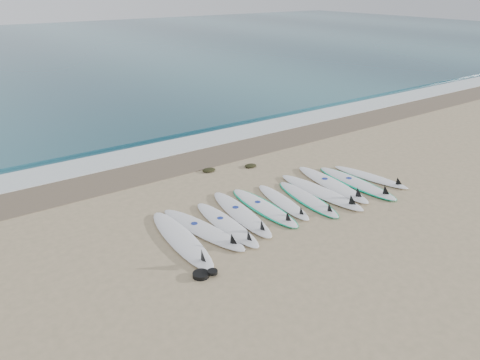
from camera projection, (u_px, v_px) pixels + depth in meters
ground at (285, 204)px, 11.77m from camera, size 120.00×120.00×0.00m
ocean at (10, 53)px, 36.05m from camera, size 120.00×55.00×0.03m
wet_sand_band at (201, 158)px, 14.83m from camera, size 120.00×1.80×0.01m
foam_band at (179, 146)px, 15.87m from camera, size 120.00×1.40×0.04m
wave_crest at (159, 134)px, 16.98m from camera, size 120.00×1.00×0.10m
surfboard_0 at (183, 240)px, 10.02m from camera, size 0.86×2.94×0.37m
surfboard_1 at (204, 230)px, 10.44m from camera, size 1.00×2.75×0.34m
surfboard_2 at (228, 225)px, 10.67m from camera, size 0.64×2.58×0.33m
surfboard_3 at (242, 214)px, 11.14m from camera, size 0.91×2.77×0.35m
surfboard_4 at (265, 207)px, 11.49m from camera, size 0.69×2.58×0.33m
surfboard_5 at (284, 202)px, 11.76m from camera, size 0.83×2.34×0.29m
surfboard_6 at (308, 199)px, 11.94m from camera, size 0.90×2.50×0.31m
surfboard_7 at (322, 192)px, 12.28m from camera, size 0.69×2.89×0.37m
surfboard_8 at (333, 184)px, 12.76m from camera, size 0.94×2.94×0.37m
surfboard_9 at (357, 183)px, 12.87m from camera, size 0.75×2.79×0.35m
surfboard_10 at (372, 177)px, 13.25m from camera, size 0.84×2.39×0.30m
seaweed_near at (209, 170)px, 13.80m from camera, size 0.41×0.32×0.08m
seaweed_far at (251, 166)px, 14.12m from camera, size 0.39×0.30×0.08m
leash_coil at (204, 274)px, 8.88m from camera, size 0.46×0.36×0.11m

